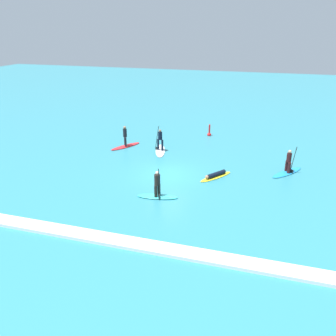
# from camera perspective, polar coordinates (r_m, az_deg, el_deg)

# --- Properties ---
(ground_plane) EXTENTS (120.00, 120.00, 0.00)m
(ground_plane) POSITION_cam_1_polar(r_m,az_deg,el_deg) (24.57, 0.00, -1.08)
(ground_plane) COLOR teal
(ground_plane) RESTS_ON ground
(surfer_on_white_board) EXTENTS (1.65, 3.28, 2.13)m
(surfer_on_white_board) POSITION_cam_1_polar(r_m,az_deg,el_deg) (29.03, -1.28, 3.55)
(surfer_on_white_board) COLOR white
(surfer_on_white_board) RESTS_ON ground_plane
(surfer_on_blue_board) EXTENTS (2.45, 2.99, 2.05)m
(surfer_on_blue_board) POSITION_cam_1_polar(r_m,az_deg,el_deg) (26.09, 18.91, 0.08)
(surfer_on_blue_board) COLOR #1E8CD1
(surfer_on_blue_board) RESTS_ON ground_plane
(surfer_on_red_board) EXTENTS (2.08, 2.95, 1.83)m
(surfer_on_red_board) POSITION_cam_1_polar(r_m,az_deg,el_deg) (30.31, -6.95, 4.23)
(surfer_on_red_board) COLOR red
(surfer_on_red_board) RESTS_ON ground_plane
(surfer_on_yellow_board) EXTENTS (2.11, 2.65, 0.37)m
(surfer_on_yellow_board) POSITION_cam_1_polar(r_m,az_deg,el_deg) (24.32, 7.75, -1.20)
(surfer_on_yellow_board) COLOR yellow
(surfer_on_yellow_board) RESTS_ON ground_plane
(surfer_on_teal_board) EXTENTS (2.57, 1.12, 2.08)m
(surfer_on_teal_board) POSITION_cam_1_polar(r_m,az_deg,el_deg) (21.21, -1.73, -3.72)
(surfer_on_teal_board) COLOR #33C6CC
(surfer_on_teal_board) RESTS_ON ground_plane
(marker_buoy) EXTENTS (0.37, 0.37, 1.17)m
(marker_buoy) POSITION_cam_1_polar(r_m,az_deg,el_deg) (33.48, 6.73, 5.64)
(marker_buoy) COLOR red
(marker_buoy) RESTS_ON ground_plane
(wave_crest) EXTENTS (20.99, 0.90, 0.18)m
(wave_crest) POSITION_cam_1_polar(r_m,az_deg,el_deg) (17.43, -8.34, -11.63)
(wave_crest) COLOR white
(wave_crest) RESTS_ON ground_plane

